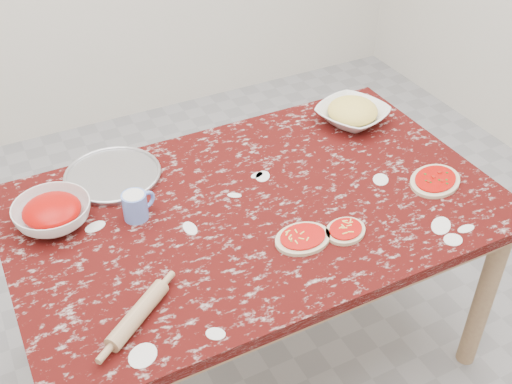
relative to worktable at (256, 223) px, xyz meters
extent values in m
plane|color=gray|center=(0.00, 0.00, -0.67)|extent=(4.00, 4.00, 0.00)
cube|color=#390907|center=(0.00, 0.00, 0.06)|extent=(1.60, 1.00, 0.04)
cube|color=#A0825A|center=(0.00, 0.00, 0.00)|extent=(1.50, 0.90, 0.08)
cylinder|color=#A0825A|center=(0.72, -0.42, -0.31)|extent=(0.07, 0.07, 0.71)
cylinder|color=#A0825A|center=(-0.72, 0.42, -0.31)|extent=(0.07, 0.07, 0.71)
cylinder|color=#A0825A|center=(0.72, 0.42, -0.31)|extent=(0.07, 0.07, 0.71)
cylinder|color=#B2B2B7|center=(-0.38, 0.36, 0.09)|extent=(0.43, 0.43, 0.01)
imported|color=white|center=(-0.62, 0.20, 0.12)|extent=(0.25, 0.25, 0.08)
imported|color=white|center=(0.57, 0.29, 0.12)|extent=(0.34, 0.34, 0.06)
cylinder|color=#668BE9|center=(-0.37, 0.11, 0.13)|extent=(0.08, 0.08, 0.09)
torus|color=#668BE9|center=(-0.33, 0.13, 0.13)|extent=(0.07, 0.03, 0.06)
cylinder|color=silver|center=(-0.37, 0.11, 0.16)|extent=(0.06, 0.06, 0.01)
ellipsoid|color=beige|center=(0.05, -0.22, 0.09)|extent=(0.18, 0.15, 0.01)
ellipsoid|color=red|center=(0.05, -0.22, 0.10)|extent=(0.15, 0.12, 0.00)
ellipsoid|color=beige|center=(0.18, -0.26, 0.09)|extent=(0.17, 0.15, 0.01)
ellipsoid|color=red|center=(0.18, -0.26, 0.10)|extent=(0.14, 0.13, 0.00)
ellipsoid|color=beige|center=(0.61, -0.18, 0.09)|extent=(0.25, 0.23, 0.01)
ellipsoid|color=red|center=(0.61, -0.18, 0.10)|extent=(0.21, 0.19, 0.00)
cylinder|color=tan|center=(-0.51, -0.30, 0.11)|extent=(0.22, 0.18, 0.05)
camera|label=1|loc=(-0.74, -1.45, 1.39)|focal=44.16mm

